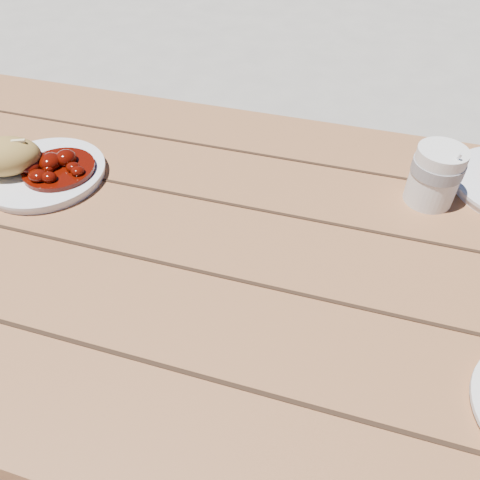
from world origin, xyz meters
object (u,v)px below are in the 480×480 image
(bread_roll, at_px, (4,156))
(coffee_cup, at_px, (435,176))
(main_plate, at_px, (45,174))
(picnic_table, at_px, (258,309))

(bread_roll, relative_size, coffee_cup, 1.24)
(coffee_cup, bearing_deg, main_plate, -168.76)
(picnic_table, xyz_separation_m, main_plate, (-0.42, 0.06, 0.17))
(main_plate, bearing_deg, coffee_cup, 11.24)
(main_plate, height_order, coffee_cup, coffee_cup)
(bread_roll, xyz_separation_m, coffee_cup, (0.72, 0.15, 0.00))
(bread_roll, bearing_deg, coffee_cup, 11.93)
(picnic_table, distance_m, main_plate, 0.46)
(picnic_table, relative_size, bread_roll, 16.01)
(bread_roll, bearing_deg, picnic_table, -4.49)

